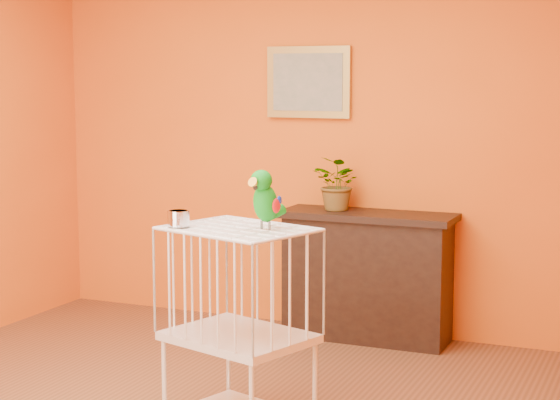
% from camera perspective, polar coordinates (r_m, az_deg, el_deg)
% --- Properties ---
extents(room_shell, '(4.50, 4.50, 4.50)m').
position_cam_1_polar(room_shell, '(4.62, -8.49, 4.93)').
color(room_shell, orange).
rests_on(room_shell, ground).
extents(console_cabinet, '(1.18, 0.43, 0.88)m').
position_cam_1_polar(console_cabinet, '(6.41, 5.30, -4.63)').
color(console_cabinet, black).
rests_on(console_cabinet, ground).
extents(potted_plant, '(0.46, 0.48, 0.29)m').
position_cam_1_polar(potted_plant, '(6.35, 3.47, 0.60)').
color(potted_plant, '#26722D').
rests_on(potted_plant, console_cabinet).
extents(framed_picture, '(0.62, 0.04, 0.50)m').
position_cam_1_polar(framed_picture, '(6.61, 1.74, 7.19)').
color(framed_picture, '#A98A3C').
rests_on(framed_picture, room_shell).
extents(birdcage, '(0.80, 0.70, 1.04)m').
position_cam_1_polar(birdcage, '(4.74, -2.53, -7.72)').
color(birdcage, silver).
rests_on(birdcage, ground).
extents(feed_cup, '(0.11, 0.11, 0.08)m').
position_cam_1_polar(feed_cup, '(4.68, -6.21, -1.11)').
color(feed_cup, silver).
rests_on(feed_cup, birdcage).
extents(parrot, '(0.15, 0.27, 0.30)m').
position_cam_1_polar(parrot, '(4.57, -0.91, 0.08)').
color(parrot, '#59544C').
rests_on(parrot, birdcage).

